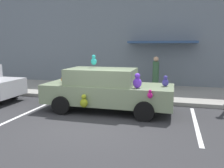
{
  "coord_description": "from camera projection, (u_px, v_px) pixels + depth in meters",
  "views": [
    {
      "loc": [
        2.45,
        -6.2,
        2.34
      ],
      "look_at": [
        0.14,
        2.24,
        0.9
      ],
      "focal_mm": 37.01,
      "sensor_mm": 36.0,
      "label": 1
    }
  ],
  "objects": [
    {
      "name": "plush_covered_car",
      "position": [
        106.0,
        89.0,
        8.33
      ],
      "size": [
        4.63,
        1.97,
        2.02
      ],
      "color": "gray",
      "rests_on": "ground"
    },
    {
      "name": "parking_stripe_front",
      "position": [
        196.0,
        123.0,
        7.05
      ],
      "size": [
        0.12,
        3.6,
        0.01
      ],
      "primitive_type": "cube",
      "color": "silver",
      "rests_on": "ground"
    },
    {
      "name": "sidewalk",
      "position": [
        124.0,
        91.0,
        11.66
      ],
      "size": [
        24.0,
        4.0,
        0.15
      ],
      "primitive_type": "cube",
      "color": "gray",
      "rests_on": "ground"
    },
    {
      "name": "parking_stripe_rear",
      "position": [
        33.0,
        110.0,
        8.53
      ],
      "size": [
        0.12,
        3.6,
        0.01
      ],
      "primitive_type": "cube",
      "color": "silver",
      "rests_on": "ground"
    },
    {
      "name": "ground_plane",
      "position": [
        88.0,
        125.0,
        6.92
      ],
      "size": [
        60.0,
        60.0,
        0.0
      ],
      "primitive_type": "plane",
      "color": "#2D2D30"
    },
    {
      "name": "teddy_bear_on_sidewalk",
      "position": [
        127.0,
        89.0,
        10.44
      ],
      "size": [
        0.29,
        0.24,
        0.56
      ],
      "color": "#9E723D",
      "rests_on": "sidewalk"
    },
    {
      "name": "storefront_building",
      "position": [
        133.0,
        31.0,
        13.19
      ],
      "size": [
        24.0,
        1.25,
        6.4
      ],
      "color": "slate",
      "rests_on": "ground"
    },
    {
      "name": "pedestrian_walking_past",
      "position": [
        156.0,
        74.0,
        11.81
      ],
      "size": [
        0.33,
        0.33,
        1.67
      ],
      "color": "#365B3C",
      "rests_on": "sidewalk"
    }
  ]
}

